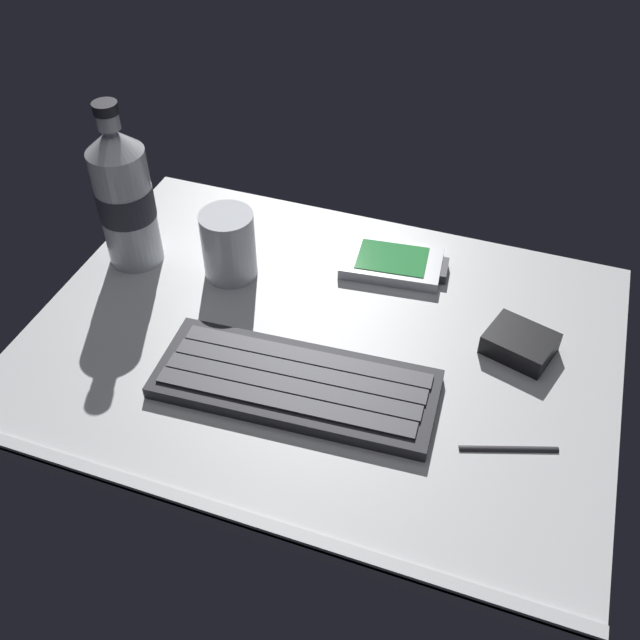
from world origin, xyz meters
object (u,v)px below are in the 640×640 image
object	(u,v)px
keyboard	(295,383)
water_bottle	(125,197)
charger_block	(520,343)
juice_cup	(229,247)
handheld_device	(393,263)
stylus_pen	(509,447)

from	to	relation	value
keyboard	water_bottle	world-z (taller)	water_bottle
keyboard	water_bottle	xyz separation A→B (cm)	(-26.31, 13.82, 8.20)
water_bottle	charger_block	bearing A→B (deg)	-0.92
juice_cup	charger_block	bearing A→B (deg)	-3.18
juice_cup	keyboard	bearing A→B (deg)	-47.03
juice_cup	charger_block	distance (cm)	35.13
handheld_device	charger_block	size ratio (longest dim) A/B	1.90
handheld_device	water_bottle	bearing A→B (deg)	-164.19
juice_cup	charger_block	xyz separation A→B (cm)	(34.97, -1.94, -2.71)
keyboard	charger_block	xyz separation A→B (cm)	(21.00, 13.06, 0.39)
keyboard	handheld_device	distance (cm)	22.92
water_bottle	stylus_pen	distance (cm)	51.17
stylus_pen	handheld_device	bearing A→B (deg)	109.15
juice_cup	stylus_pen	distance (cm)	39.38
water_bottle	charger_block	world-z (taller)	water_bottle
handheld_device	juice_cup	size ratio (longest dim) A/B	1.57
handheld_device	stylus_pen	size ratio (longest dim) A/B	1.40
water_bottle	charger_block	xyz separation A→B (cm)	(47.30, -0.76, -7.81)
juice_cup	stylus_pen	xyz separation A→B (cm)	(36.02, -15.50, -3.56)
keyboard	stylus_pen	world-z (taller)	keyboard
keyboard	stylus_pen	size ratio (longest dim) A/B	3.12
handheld_device	water_bottle	world-z (taller)	water_bottle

